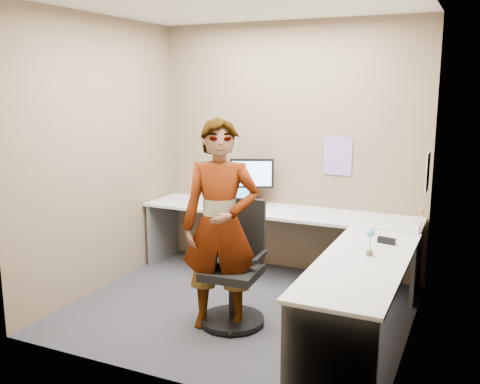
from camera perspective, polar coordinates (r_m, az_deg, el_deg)
The scene contains 21 objects.
ground at distance 5.05m, azimuth -0.14°, elevation -12.38°, with size 3.00×3.00×0.00m, color #2B2A30.
wall_back at distance 5.87m, azimuth 5.20°, elevation 4.64°, with size 3.00×3.00×0.00m, color brown.
wall_right at distance 4.27m, azimuth 18.43°, elevation 1.57°, with size 2.70×2.70×0.00m, color brown.
wall_left at distance 5.47m, azimuth -14.60°, elevation 3.82°, with size 2.70×2.70×0.00m, color brown.
ceiling at distance 4.67m, azimuth -0.16°, elevation 19.57°, with size 3.00×3.00×0.00m, color white.
desk at distance 5.03m, azimuth 6.25°, elevation -5.38°, with size 2.98×2.58×0.73m.
paper_ream at distance 5.87m, azimuth 1.17°, elevation -1.16°, with size 0.30×0.22×0.06m, color #B51912.
monitor at distance 5.83m, azimuth 1.25°, elevation 1.74°, with size 0.45×0.24×0.45m.
laptop at distance 6.00m, azimuth 0.01°, elevation -0.53°, with size 0.38×0.32×0.26m.
trackball_mouse at distance 5.83m, azimuth 2.01°, elevation -1.30°, with size 0.12×0.08×0.07m.
origami at distance 5.53m, azimuth 1.41°, elevation -1.95°, with size 0.10×0.10×0.06m, color white.
stapler at distance 4.64m, azimuth 15.36°, elevation -5.02°, with size 0.15×0.04×0.06m, color black.
flower at distance 4.26m, azimuth 13.73°, elevation -4.76°, with size 0.07×0.07×0.22m.
calendar_purple at distance 5.70m, azimuth 10.37°, elevation 3.80°, with size 0.30×0.01×0.40m, color #846BB7.
calendar_white at distance 5.18m, azimuth 19.39°, elevation 2.01°, with size 0.01×0.28×0.38m, color white.
sticky_note_a at distance 4.89m, azimuth 18.76°, elevation -2.06°, with size 0.01×0.07×0.07m, color #F2E059.
sticky_note_b at distance 4.97m, azimuth 18.73°, elevation -3.39°, with size 0.01×0.07×0.07m, color pink.
sticky_note_c at distance 4.86m, azimuth 18.56°, elevation -3.95°, with size 0.01×0.07×0.07m, color pink.
sticky_note_d at distance 5.04m, azimuth 18.92°, elevation -2.02°, with size 0.01×0.07×0.07m, color #F2E059.
office_chair at distance 4.66m, azimuth -0.57°, elevation -8.77°, with size 0.56×0.56×1.05m.
person at distance 4.44m, azimuth -2.10°, elevation -3.60°, with size 0.65×0.42×1.77m, color #999399.
Camera 1 is at (1.94, -4.20, 2.04)m, focal length 40.00 mm.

